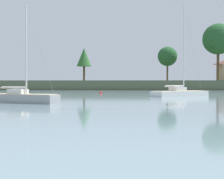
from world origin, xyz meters
TOP-DOWN VIEW (x-y plane):
  - far_shore_bank at (0.00, 80.28)m, footprint 205.36×42.72m
  - sailboat_white at (15.19, 28.78)m, footprint 7.33×6.10m
  - sailboat_grey at (0.39, 15.01)m, footprint 6.65×3.56m
  - mooring_buoy_red at (4.79, 38.66)m, footprint 0.43×0.43m
  - shore_tree_left at (-3.44, 78.89)m, footprint 4.00×4.00m
  - shore_tree_right_mid at (30.31, 72.21)m, footprint 7.52×7.52m
  - shore_tree_inland_a at (18.55, 76.62)m, footprint 5.02×5.02m

SIDE VIEW (x-z plane):
  - mooring_buoy_red at x=4.79m, z-range -0.16..0.31m
  - sailboat_grey at x=0.39m, z-range -4.07..4.48m
  - sailboat_white at x=15.19m, z-range -5.47..5.93m
  - far_shore_bank at x=0.00m, z-range 0.00..2.05m
  - shore_tree_inland_a at x=18.55m, z-range 3.91..12.70m
  - shore_tree_left at x=-3.44m, z-range 3.92..12.70m
  - shore_tree_right_mid at x=30.31m, z-range 5.18..19.05m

